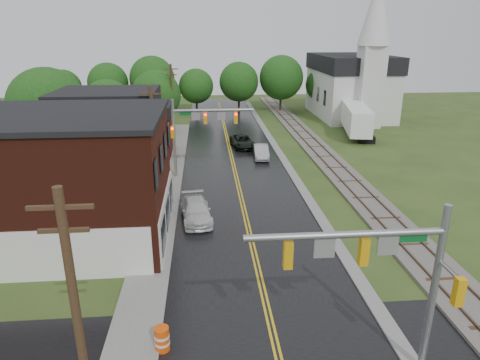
{
  "coord_description": "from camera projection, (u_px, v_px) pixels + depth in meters",
  "views": [
    {
      "loc": [
        -2.82,
        -11.1,
        12.96
      ],
      "look_at": [
        -0.55,
        15.72,
        3.5
      ],
      "focal_mm": 32.0,
      "sensor_mm": 36.0,
      "label": 1
    }
  ],
  "objects": [
    {
      "name": "tree_left_e",
      "position": [
        157.0,
        96.0,
        55.81
      ],
      "size": [
        6.4,
        6.4,
        8.16
      ],
      "color": "black",
      "rests_on": "ground"
    },
    {
      "name": "utility_pole_a",
      "position": [
        77.0,
        320.0,
        12.85
      ],
      "size": [
        1.8,
        0.28,
        9.0
      ],
      "color": "#382616",
      "rests_on": "ground"
    },
    {
      "name": "curb_right",
      "position": [
        278.0,
        151.0,
        48.29
      ],
      "size": [
        0.8,
        70.0,
        0.12
      ],
      "primitive_type": "cube",
      "color": "gray",
      "rests_on": "ground"
    },
    {
      "name": "semi_trailer",
      "position": [
        355.0,
        117.0,
        55.38
      ],
      "size": [
        4.95,
        12.32,
        3.81
      ],
      "color": "black",
      "rests_on": "ground"
    },
    {
      "name": "tree_left_c",
      "position": [
        109.0,
        107.0,
        49.87
      ],
      "size": [
        6.0,
        6.0,
        7.65
      ],
      "color": "black",
      "rests_on": "ground"
    },
    {
      "name": "utility_pole_c",
      "position": [
        172.0,
        99.0,
        54.22
      ],
      "size": [
        1.8,
        0.28,
        9.0
      ],
      "color": "#382616",
      "rests_on": "ground"
    },
    {
      "name": "darkred_building",
      "position": [
        138.0,
        135.0,
        46.34
      ],
      "size": [
        7.0,
        6.0,
        4.4
      ],
      "primitive_type": "cube",
      "color": "#3F0F0C",
      "rests_on": "ground"
    },
    {
      "name": "yellow_house",
      "position": [
        112.0,
        148.0,
        37.47
      ],
      "size": [
        8.0,
        7.0,
        6.4
      ],
      "primitive_type": "cube",
      "color": "tan",
      "rests_on": "ground"
    },
    {
      "name": "main_road",
      "position": [
        234.0,
        166.0,
        43.16
      ],
      "size": [
        10.0,
        90.0,
        0.02
      ],
      "primitive_type": "cube",
      "color": "black",
      "rests_on": "ground"
    },
    {
      "name": "tree_left_b",
      "position": [
        49.0,
        109.0,
        41.63
      ],
      "size": [
        7.6,
        7.6,
        9.69
      ],
      "color": "black",
      "rests_on": "ground"
    },
    {
      "name": "utility_pole_b",
      "position": [
        154.0,
        141.0,
        33.53
      ],
      "size": [
        1.8,
        0.28,
        9.0
      ],
      "color": "#382616",
      "rests_on": "ground"
    },
    {
      "name": "brick_building",
      "position": [
        51.0,
        179.0,
        26.69
      ],
      "size": [
        14.3,
        10.3,
        8.3
      ],
      "color": "#48190F",
      "rests_on": "ground"
    },
    {
      "name": "sidewalk_left",
      "position": [
        168.0,
        184.0,
        37.97
      ],
      "size": [
        2.4,
        50.0,
        0.12
      ],
      "primitive_type": "cube",
      "color": "gray",
      "rests_on": "ground"
    },
    {
      "name": "railroad",
      "position": [
        318.0,
        150.0,
        48.62
      ],
      "size": [
        3.2,
        80.0,
        0.3
      ],
      "color": "#59544C",
      "rests_on": "ground"
    },
    {
      "name": "sedan_silver",
      "position": [
        261.0,
        152.0,
        45.52
      ],
      "size": [
        1.7,
        4.35,
        1.41
      ],
      "primitive_type": "imported",
      "rotation": [
        0.0,
        0.0,
        -0.05
      ],
      "color": "#A7A7AC",
      "rests_on": "ground"
    },
    {
      "name": "suv_dark",
      "position": [
        242.0,
        142.0,
        49.78
      ],
      "size": [
        2.88,
        5.23,
        1.39
      ],
      "primitive_type": "imported",
      "rotation": [
        0.0,
        0.0,
        0.12
      ],
      "color": "black",
      "rests_on": "ground"
    },
    {
      "name": "traffic_signal_near",
      "position": [
        383.0,
        264.0,
        15.46
      ],
      "size": [
        7.34,
        0.3,
        7.2
      ],
      "color": "gray",
      "rests_on": "ground"
    },
    {
      "name": "church",
      "position": [
        353.0,
        80.0,
        65.13
      ],
      "size": [
        10.4,
        18.4,
        20.0
      ],
      "color": "silver",
      "rests_on": "ground"
    },
    {
      "name": "pickup_white",
      "position": [
        196.0,
        211.0,
        30.65
      ],
      "size": [
        2.55,
        5.12,
        1.43
      ],
      "primitive_type": "imported",
      "rotation": [
        0.0,
        0.0,
        0.11
      ],
      "color": "silver",
      "rests_on": "ground"
    },
    {
      "name": "construction_barrel",
      "position": [
        162.0,
        339.0,
        18.14
      ],
      "size": [
        0.84,
        0.84,
        1.13
      ],
      "primitive_type": "cylinder",
      "rotation": [
        0.0,
        0.0,
        -0.43
      ],
      "color": "#E74B0A",
      "rests_on": "ground"
    },
    {
      "name": "traffic_signal_far",
      "position": [
        197.0,
        124.0,
        38.41
      ],
      "size": [
        7.34,
        0.43,
        7.2
      ],
      "color": "gray",
      "rests_on": "ground"
    }
  ]
}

